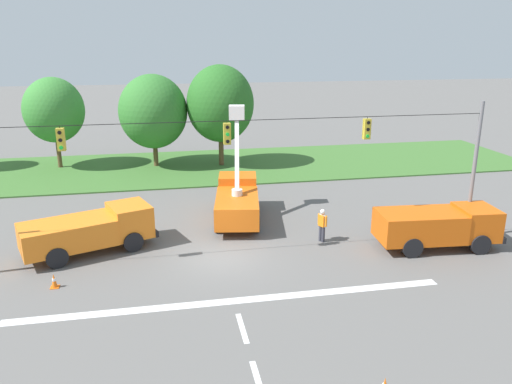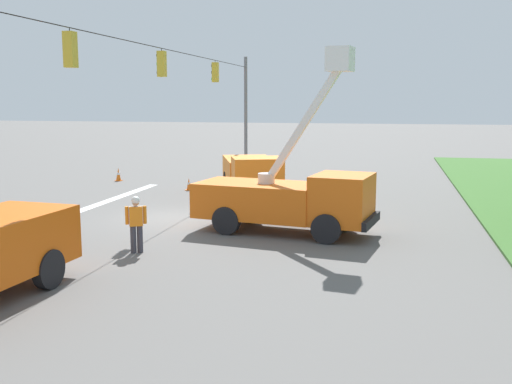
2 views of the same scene
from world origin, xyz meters
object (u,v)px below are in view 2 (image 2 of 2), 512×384
Objects in this scene: traffic_cone_foreground_left at (340,187)px; traffic_cone_mid_right at (189,184)px; utility_truck_bucket_lift at (289,196)px; road_worker at (136,221)px; utility_truck_support_far at (252,173)px; traffic_cone_foreground_right at (118,174)px.

traffic_cone_mid_right is at bearing -84.72° from traffic_cone_foreground_left.
utility_truck_bucket_lift reaches higher than road_worker.
utility_truck_bucket_lift is at bearing -5.75° from traffic_cone_foreground_left.
traffic_cone_foreground_right is (-3.68, -8.85, -0.77)m from utility_truck_support_far.
traffic_cone_foreground_right is at bearing -116.08° from traffic_cone_mid_right.
road_worker is at bearing 11.99° from traffic_cone_mid_right.
utility_truck_support_far is at bearing -65.93° from traffic_cone_foreground_left.
traffic_cone_mid_right is at bearing -168.01° from road_worker.
utility_truck_bucket_lift is 9.73m from traffic_cone_foreground_left.
traffic_cone_foreground_left is at bearing 114.07° from utility_truck_support_far.
utility_truck_support_far is 9.61m from traffic_cone_foreground_right.
utility_truck_support_far reaches higher than traffic_cone_foreground_right.
traffic_cone_foreground_right is (-11.46, -12.03, -0.95)m from utility_truck_bucket_lift.
road_worker is 2.78× the size of traffic_cone_mid_right.
traffic_cone_foreground_right is at bearing -112.58° from utility_truck_support_far.
road_worker reaches higher than traffic_cone_foreground_right.
traffic_cone_foreground_right is (-1.83, -13.00, 0.08)m from traffic_cone_foreground_left.
utility_truck_support_far is at bearing 175.31° from road_worker.
traffic_cone_mid_right is at bearing -107.28° from utility_truck_support_far.
road_worker is (3.78, -4.13, -0.32)m from utility_truck_bucket_lift.
road_worker reaches higher than traffic_cone_foreground_left.
traffic_cone_mid_right reaches higher than traffic_cone_foreground_left.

